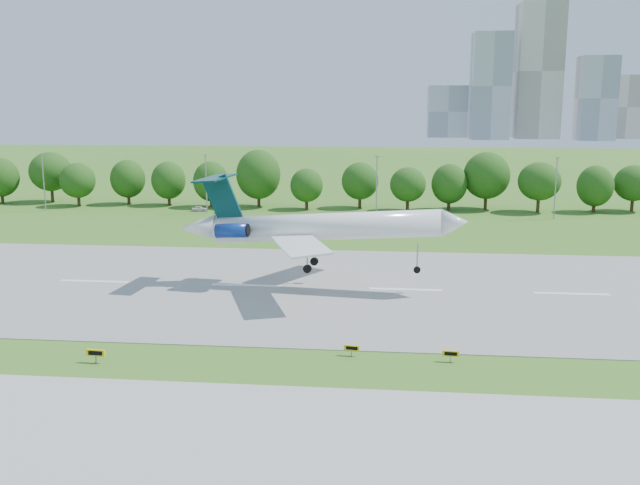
{
  "coord_description": "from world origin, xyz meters",
  "views": [
    {
      "loc": [
        18.06,
        -60.88,
        23.1
      ],
      "look_at": [
        10.05,
        18.0,
        7.22
      ],
      "focal_mm": 40.0,
      "sensor_mm": 36.0,
      "label": 1
    }
  ],
  "objects_px": {
    "airliner": "(312,226)",
    "service_vehicle_b": "(199,209)",
    "service_vehicle_a": "(225,210)",
    "taxi_sign_left": "(96,353)"
  },
  "relations": [
    {
      "from": "service_vehicle_b",
      "to": "airliner",
      "type": "bearing_deg",
      "value": -164.58
    },
    {
      "from": "airliner",
      "to": "service_vehicle_a",
      "type": "bearing_deg",
      "value": 118.75
    },
    {
      "from": "airliner",
      "to": "service_vehicle_b",
      "type": "relative_size",
      "value": 11.15
    },
    {
      "from": "taxi_sign_left",
      "to": "airliner",
      "type": "bearing_deg",
      "value": 63.67
    },
    {
      "from": "service_vehicle_a",
      "to": "taxi_sign_left",
      "type": "bearing_deg",
      "value": -175.56
    },
    {
      "from": "service_vehicle_a",
      "to": "service_vehicle_b",
      "type": "height_order",
      "value": "service_vehicle_a"
    },
    {
      "from": "service_vehicle_b",
      "to": "service_vehicle_a",
      "type": "bearing_deg",
      "value": -121.3
    },
    {
      "from": "airliner",
      "to": "taxi_sign_left",
      "type": "relative_size",
      "value": 20.35
    },
    {
      "from": "airliner",
      "to": "service_vehicle_b",
      "type": "height_order",
      "value": "airliner"
    },
    {
      "from": "taxi_sign_left",
      "to": "service_vehicle_b",
      "type": "xyz_separation_m",
      "value": [
        -14.41,
        87.68,
        -0.36
      ]
    }
  ]
}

